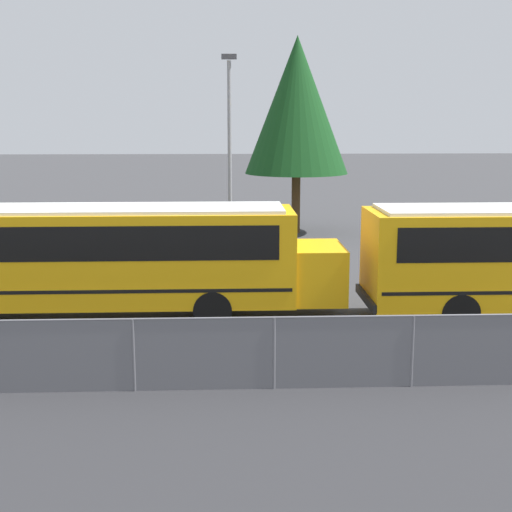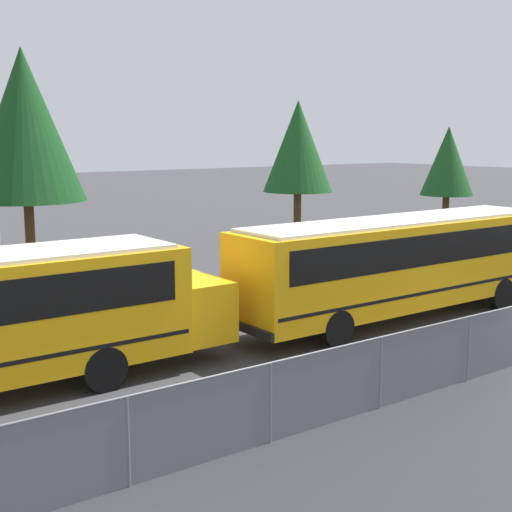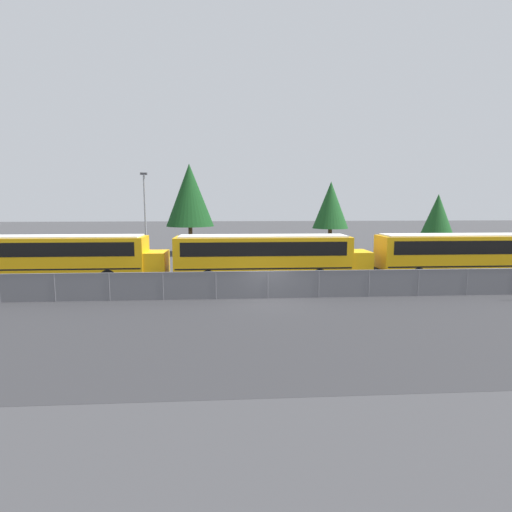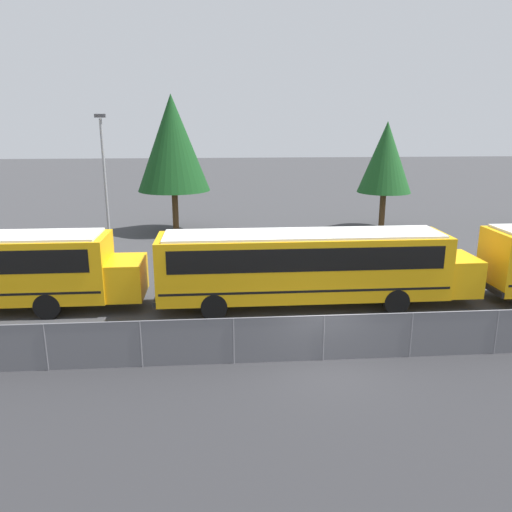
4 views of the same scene
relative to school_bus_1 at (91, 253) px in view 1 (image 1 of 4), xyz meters
The scene contains 3 objects.
school_bus_1 is the anchor object (origin of this frame).
light_pole 9.91m from the school_bus_1, 64.91° to the left, with size 0.60×0.24×8.24m.
tree_0 17.78m from the school_bus_1, 64.39° to the left, with size 5.15×5.15×9.72m.
Camera 1 is at (-10.04, -14.62, 5.81)m, focal length 50.00 mm.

